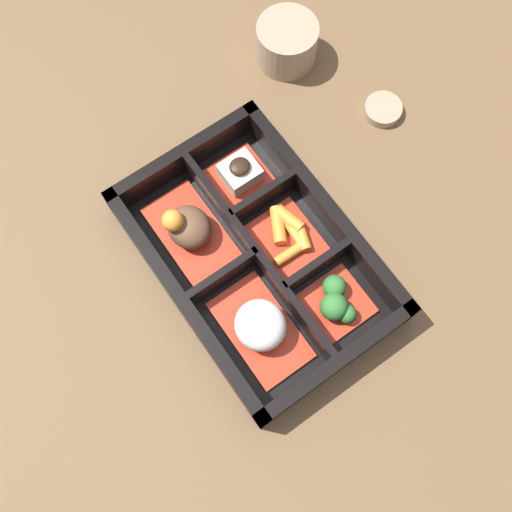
# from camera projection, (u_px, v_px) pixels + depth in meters

# --- Properties ---
(ground_plane) EXTENTS (3.00, 3.00, 0.00)m
(ground_plane) POSITION_uv_depth(u_px,v_px,m) (256.00, 263.00, 0.67)
(ground_plane) COLOR brown
(bento_base) EXTENTS (0.30, 0.20, 0.01)m
(bento_base) POSITION_uv_depth(u_px,v_px,m) (256.00, 262.00, 0.67)
(bento_base) COLOR black
(bento_base) RESTS_ON ground_plane
(bento_rim) EXTENTS (0.30, 0.20, 0.05)m
(bento_rim) POSITION_uv_depth(u_px,v_px,m) (257.00, 255.00, 0.65)
(bento_rim) COLOR black
(bento_rim) RESTS_ON ground_plane
(bowl_rice) EXTENTS (0.11, 0.07, 0.05)m
(bowl_rice) POSITION_uv_depth(u_px,v_px,m) (260.00, 326.00, 0.62)
(bowl_rice) COLOR #B22D19
(bowl_rice) RESTS_ON bento_base
(bowl_stew) EXTENTS (0.11, 0.07, 0.06)m
(bowl_stew) POSITION_uv_depth(u_px,v_px,m) (188.00, 228.00, 0.65)
(bowl_stew) COLOR #B22D19
(bowl_stew) RESTS_ON bento_base
(bowl_greens) EXTENTS (0.07, 0.06, 0.04)m
(bowl_greens) POSITION_uv_depth(u_px,v_px,m) (336.00, 302.00, 0.63)
(bowl_greens) COLOR #B22D19
(bowl_greens) RESTS_ON bento_base
(bowl_carrots) EXTENTS (0.08, 0.06, 0.02)m
(bowl_carrots) POSITION_uv_depth(u_px,v_px,m) (288.00, 234.00, 0.66)
(bowl_carrots) COLOR #B22D19
(bowl_carrots) RESTS_ON bento_base
(bowl_tofu) EXTENTS (0.06, 0.06, 0.04)m
(bowl_tofu) POSITION_uv_depth(u_px,v_px,m) (240.00, 174.00, 0.68)
(bowl_tofu) COLOR #B22D19
(bowl_tofu) RESTS_ON bento_base
(tea_cup) EXTENTS (0.08, 0.08, 0.05)m
(tea_cup) POSITION_uv_depth(u_px,v_px,m) (287.00, 42.00, 0.73)
(tea_cup) COLOR gray
(tea_cup) RESTS_ON ground_plane
(sauce_dish) EXTENTS (0.05, 0.05, 0.01)m
(sauce_dish) POSITION_uv_depth(u_px,v_px,m) (383.00, 109.00, 0.73)
(sauce_dish) COLOR gray
(sauce_dish) RESTS_ON ground_plane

